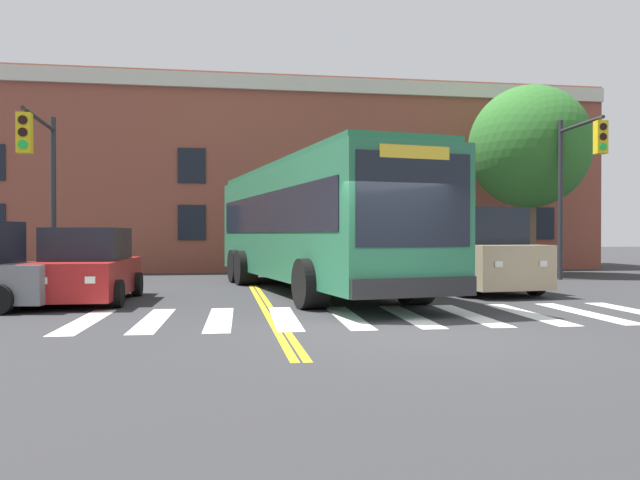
{
  "coord_description": "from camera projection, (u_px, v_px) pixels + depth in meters",
  "views": [
    {
      "loc": [
        -2.97,
        -9.67,
        1.57
      ],
      "look_at": [
        -0.44,
        6.16,
        1.42
      ],
      "focal_mm": 35.0,
      "sensor_mm": 36.0,
      "label": 1
    }
  ],
  "objects": [
    {
      "name": "car_tan_far_lane",
      "position": [
        470.0,
        252.0,
        17.17
      ],
      "size": [
        2.64,
        5.1,
        2.27
      ],
      "color": "tan",
      "rests_on": "ground"
    },
    {
      "name": "traffic_light_near_corner",
      "position": [
        577.0,
        170.0,
        20.36
      ],
      "size": [
        0.43,
        2.79,
        5.49
      ],
      "color": "#28282D",
      "rests_on": "ground"
    },
    {
      "name": "car_red_near_lane",
      "position": [
        88.0,
        268.0,
        14.43
      ],
      "size": [
        2.14,
        4.11,
        1.71
      ],
      "color": "#AD1E1E",
      "rests_on": "ground"
    },
    {
      "name": "crosswalk",
      "position": [
        378.0,
        316.0,
        11.85
      ],
      "size": [
        11.3,
        3.72,
        0.01
      ],
      "color": "white",
      "rests_on": "ground"
    },
    {
      "name": "ground_plane",
      "position": [
        407.0,
        332.0,
        10.03
      ],
      "size": [
        120.0,
        120.0,
        0.0
      ],
      "primitive_type": "plane",
      "color": "#303033"
    },
    {
      "name": "traffic_light_far_corner",
      "position": [
        42.0,
        167.0,
        17.07
      ],
      "size": [
        0.39,
        3.43,
        5.04
      ],
      "color": "#28282D",
      "rests_on": "ground"
    },
    {
      "name": "city_bus",
      "position": [
        310.0,
        223.0,
        17.02
      ],
      "size": [
        4.59,
        12.44,
        3.44
      ],
      "color": "#28704C",
      "rests_on": "ground"
    },
    {
      "name": "car_teal_behind_bus",
      "position": [
        294.0,
        251.0,
        27.08
      ],
      "size": [
        2.16,
        4.49,
        1.81
      ],
      "color": "#236B70",
      "rests_on": "ground"
    },
    {
      "name": "building_facade",
      "position": [
        278.0,
        180.0,
        28.78
      ],
      "size": [
        28.42,
        6.52,
        8.16
      ],
      "color": "brown",
      "rests_on": "ground"
    },
    {
      "name": "lane_line_yellow_inner",
      "position": [
        243.0,
        273.0,
        25.35
      ],
      "size": [
        0.12,
        36.0,
        0.01
      ],
      "primitive_type": "cube",
      "color": "gold",
      "rests_on": "ground"
    },
    {
      "name": "street_tree_curbside_large",
      "position": [
        529.0,
        148.0,
        23.78
      ],
      "size": [
        6.22,
        6.29,
        7.23
      ],
      "color": "brown",
      "rests_on": "ground"
    },
    {
      "name": "lane_line_yellow_outer",
      "position": [
        247.0,
        272.0,
        25.37
      ],
      "size": [
        0.12,
        36.0,
        0.01
      ],
      "primitive_type": "cube",
      "color": "gold",
      "rests_on": "ground"
    }
  ]
}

